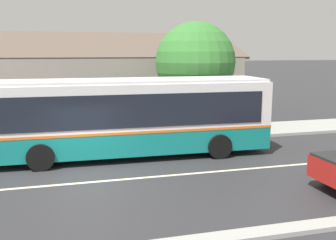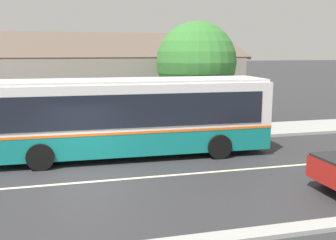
% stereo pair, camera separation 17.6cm
% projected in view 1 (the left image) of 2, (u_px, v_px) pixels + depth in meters
% --- Properties ---
extents(ground_plane, '(300.00, 300.00, 0.00)m').
position_uv_depth(ground_plane, '(85.00, 183.00, 12.41)').
color(ground_plane, '#2D2D30').
extents(sidewalk_far, '(60.00, 3.00, 0.15)m').
position_uv_depth(sidewalk_far, '(80.00, 140.00, 18.10)').
color(sidewalk_far, '#9E9E99').
rests_on(sidewalk_far, ground).
extents(lane_divider_stripe, '(60.00, 0.16, 0.01)m').
position_uv_depth(lane_divider_stripe, '(85.00, 183.00, 12.41)').
color(lane_divider_stripe, beige).
rests_on(lane_divider_stripe, ground).
extents(community_building, '(25.07, 9.79, 6.58)m').
position_uv_depth(community_building, '(42.00, 86.00, 24.72)').
color(community_building, gray).
rests_on(community_building, ground).
extents(transit_bus, '(11.96, 2.96, 3.18)m').
position_uv_depth(transit_bus, '(125.00, 115.00, 15.30)').
color(transit_bus, '#147F7A').
rests_on(transit_bus, ground).
extents(bench_down_street, '(1.60, 0.51, 0.94)m').
position_uv_depth(bench_down_street, '(73.00, 133.00, 17.26)').
color(bench_down_street, '#4C4C4C').
rests_on(bench_down_street, sidewalk_far).
extents(street_tree_primary, '(4.23, 4.23, 5.85)m').
position_uv_depth(street_tree_primary, '(195.00, 62.00, 19.75)').
color(street_tree_primary, '#4C3828').
rests_on(street_tree_primary, ground).
extents(bus_stop_sign, '(0.36, 0.07, 2.40)m').
position_uv_depth(bus_stop_sign, '(232.00, 105.00, 18.71)').
color(bus_stop_sign, gray).
rests_on(bus_stop_sign, sidewalk_far).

